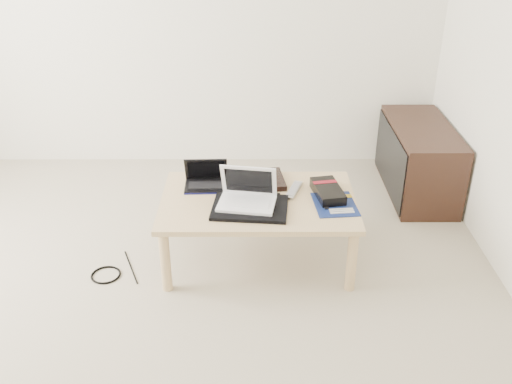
{
  "coord_description": "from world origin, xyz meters",
  "views": [
    {
      "loc": [
        0.61,
        -2.22,
        1.95
      ],
      "look_at": [
        0.62,
        0.6,
        0.44
      ],
      "focal_mm": 40.0,
      "sensor_mm": 36.0,
      "label": 1
    }
  ],
  "objects_px": {
    "media_cabinet": "(417,159)",
    "white_laptop": "(247,196)",
    "coffee_table": "(258,206)",
    "netbook": "(206,180)",
    "gpu_box": "(328,191)"
  },
  "relations": [
    {
      "from": "media_cabinet",
      "to": "white_laptop",
      "type": "distance_m",
      "value": 1.53
    },
    {
      "from": "coffee_table",
      "to": "netbook",
      "type": "relative_size",
      "value": 4.31
    },
    {
      "from": "white_laptop",
      "to": "gpu_box",
      "type": "relative_size",
      "value": 1.14
    },
    {
      "from": "coffee_table",
      "to": "media_cabinet",
      "type": "xyz_separation_m",
      "value": [
        1.14,
        0.85,
        -0.1
      ]
    },
    {
      "from": "netbook",
      "to": "gpu_box",
      "type": "xyz_separation_m",
      "value": [
        0.7,
        -0.13,
        -0.01
      ]
    },
    {
      "from": "media_cabinet",
      "to": "gpu_box",
      "type": "bearing_deg",
      "value": -132.2
    },
    {
      "from": "coffee_table",
      "to": "gpu_box",
      "type": "bearing_deg",
      "value": 4.86
    },
    {
      "from": "media_cabinet",
      "to": "gpu_box",
      "type": "xyz_separation_m",
      "value": [
        -0.74,
        -0.82,
        0.18
      ]
    },
    {
      "from": "netbook",
      "to": "gpu_box",
      "type": "distance_m",
      "value": 0.71
    },
    {
      "from": "media_cabinet",
      "to": "netbook",
      "type": "distance_m",
      "value": 1.61
    },
    {
      "from": "coffee_table",
      "to": "white_laptop",
      "type": "height_order",
      "value": "white_laptop"
    },
    {
      "from": "media_cabinet",
      "to": "white_laptop",
      "type": "bearing_deg",
      "value": -142.15
    },
    {
      "from": "white_laptop",
      "to": "gpu_box",
      "type": "distance_m",
      "value": 0.47
    },
    {
      "from": "media_cabinet",
      "to": "netbook",
      "type": "height_order",
      "value": "netbook"
    },
    {
      "from": "coffee_table",
      "to": "white_laptop",
      "type": "distance_m",
      "value": 0.15
    }
  ]
}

